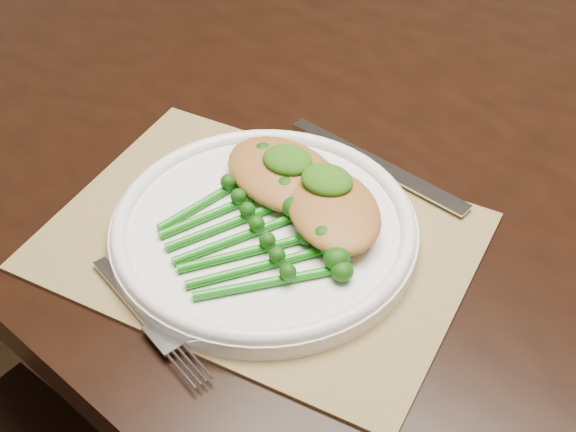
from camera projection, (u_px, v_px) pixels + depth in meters
The scene contains 10 objects.
dining_table at pixel (381, 352), 1.15m from camera, with size 1.73×1.15×0.75m.
placemat at pixel (260, 241), 0.79m from camera, with size 0.40×0.29×0.00m, color olive.
dinner_plate at pixel (264, 228), 0.78m from camera, with size 0.30×0.30×0.03m.
knife at pixel (360, 156), 0.87m from camera, with size 0.23×0.05×0.01m.
fork at pixel (155, 326), 0.70m from camera, with size 0.17×0.07×0.01m.
chicken_fillet_left at pixel (284, 174), 0.81m from camera, with size 0.14×0.10×0.03m, color #A76D30.
chicken_fillet_right at pixel (334, 209), 0.76m from camera, with size 0.13×0.09×0.03m, color #A76D30.
pesto_dollop_left at pixel (288, 160), 0.80m from camera, with size 0.05×0.04×0.02m, color #1B460A.
pesto_dollop_right at pixel (327, 180), 0.77m from camera, with size 0.05×0.04×0.02m, color #1B460A.
broccolini_bundle at pixel (238, 238), 0.76m from camera, with size 0.22×0.22×0.04m.
Camera 1 is at (0.15, -0.79, 1.30)m, focal length 50.00 mm.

